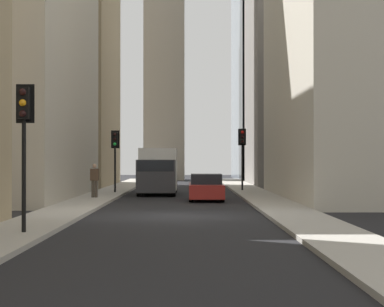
{
  "coord_description": "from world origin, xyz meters",
  "views": [
    {
      "loc": [
        -26.29,
        -0.5,
        2.19
      ],
      "look_at": [
        12.79,
        -0.68,
        2.5
      ],
      "focal_mm": 64.4,
      "sensor_mm": 36.0,
      "label": 1
    }
  ],
  "objects_px": {
    "sedan_red": "(206,188)",
    "delivery_truck": "(158,171)",
    "pedestrian": "(95,179)",
    "traffic_light_foreground": "(24,123)",
    "traffic_light_midblock": "(242,145)",
    "traffic_light_far_junction": "(115,147)"
  },
  "relations": [
    {
      "from": "sedan_red",
      "to": "traffic_light_far_junction",
      "type": "relative_size",
      "value": 1.13
    },
    {
      "from": "traffic_light_foreground",
      "to": "traffic_light_far_junction",
      "type": "xyz_separation_m",
      "value": [
        23.13,
        -0.07,
        -0.26
      ]
    },
    {
      "from": "traffic_light_foreground",
      "to": "traffic_light_midblock",
      "type": "distance_m",
      "value": 27.14
    },
    {
      "from": "traffic_light_far_junction",
      "to": "pedestrian",
      "type": "relative_size",
      "value": 2.13
    },
    {
      "from": "traffic_light_foreground",
      "to": "pedestrian",
      "type": "distance_m",
      "value": 17.47
    },
    {
      "from": "delivery_truck",
      "to": "traffic_light_far_junction",
      "type": "xyz_separation_m",
      "value": [
        0.06,
        2.66,
        1.48
      ]
    },
    {
      "from": "traffic_light_midblock",
      "to": "traffic_light_far_junction",
      "type": "height_order",
      "value": "traffic_light_midblock"
    },
    {
      "from": "sedan_red",
      "to": "traffic_light_foreground",
      "type": "relative_size",
      "value": 1.03
    },
    {
      "from": "sedan_red",
      "to": "pedestrian",
      "type": "bearing_deg",
      "value": 84.22
    },
    {
      "from": "traffic_light_foreground",
      "to": "traffic_light_midblock",
      "type": "bearing_deg",
      "value": -17.46
    },
    {
      "from": "sedan_red",
      "to": "traffic_light_far_junction",
      "type": "distance_m",
      "value": 8.7
    },
    {
      "from": "traffic_light_foreground",
      "to": "delivery_truck",
      "type": "bearing_deg",
      "value": -6.75
    },
    {
      "from": "traffic_light_midblock",
      "to": "delivery_truck",
      "type": "bearing_deg",
      "value": 117.52
    },
    {
      "from": "delivery_truck",
      "to": "traffic_light_midblock",
      "type": "relative_size",
      "value": 1.6
    },
    {
      "from": "traffic_light_midblock",
      "to": "pedestrian",
      "type": "relative_size",
      "value": 2.26
    },
    {
      "from": "delivery_truck",
      "to": "traffic_light_midblock",
      "type": "height_order",
      "value": "traffic_light_midblock"
    },
    {
      "from": "sedan_red",
      "to": "delivery_truck",
      "type": "bearing_deg",
      "value": 23.86
    },
    {
      "from": "pedestrian",
      "to": "traffic_light_far_junction",
      "type": "bearing_deg",
      "value": -4.64
    },
    {
      "from": "traffic_light_far_junction",
      "to": "pedestrian",
      "type": "bearing_deg",
      "value": 175.36
    },
    {
      "from": "pedestrian",
      "to": "traffic_light_foreground",
      "type": "bearing_deg",
      "value": -178.69
    },
    {
      "from": "sedan_red",
      "to": "traffic_light_midblock",
      "type": "relative_size",
      "value": 1.06
    },
    {
      "from": "sedan_red",
      "to": "pedestrian",
      "type": "relative_size",
      "value": 2.4
    }
  ]
}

